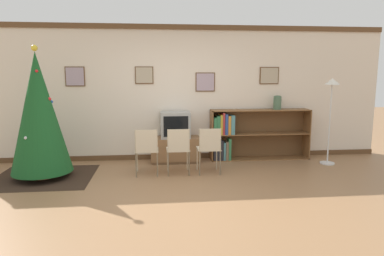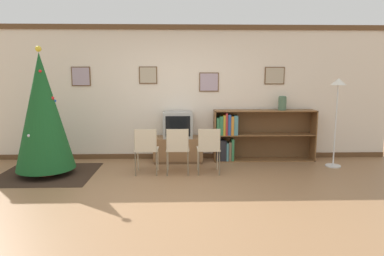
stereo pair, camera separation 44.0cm
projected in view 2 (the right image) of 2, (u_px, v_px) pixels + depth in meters
name	position (u px, v px, depth m)	size (l,w,h in m)	color
ground_plane	(176.00, 196.00, 4.95)	(24.00, 24.00, 0.00)	#936B47
wall_back	(177.00, 93.00, 6.96)	(8.69, 0.11, 2.70)	silver
area_rug	(47.00, 174.00, 6.00)	(1.64, 1.46, 0.01)	#332319
christmas_tree	(43.00, 112.00, 5.82)	(0.99, 0.99, 2.19)	maroon
tv_console	(178.00, 149.00, 6.84)	(0.97, 0.47, 0.50)	brown
television	(178.00, 125.00, 6.76)	(0.57, 0.46, 0.51)	#9E9E99
folding_chair_left	(146.00, 148.00, 5.91)	(0.40, 0.40, 0.82)	beige
folding_chair_center	(178.00, 148.00, 5.93)	(0.40, 0.40, 0.82)	beige
folding_chair_right	(209.00, 148.00, 5.94)	(0.40, 0.40, 0.82)	beige
bookshelf	(246.00, 136.00, 6.91)	(2.03, 0.36, 1.02)	brown
vase	(282.00, 103.00, 6.82)	(0.16, 0.16, 0.28)	#47664C
standing_lamp	(337.00, 99.00, 6.31)	(0.28, 0.28, 1.66)	silver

